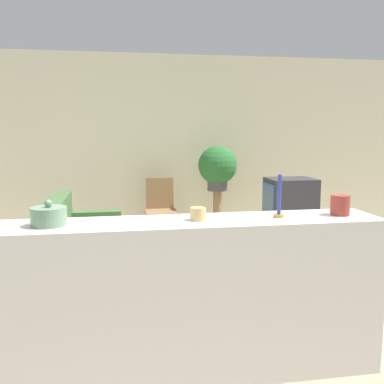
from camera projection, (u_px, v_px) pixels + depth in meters
name	position (u px, v px, depth m)	size (l,w,h in m)	color
ground_plane	(162.00, 337.00, 3.30)	(14.00, 14.00, 0.00)	tan
wall_back	(138.00, 146.00, 6.45)	(9.00, 0.06, 2.70)	beige
couch	(79.00, 252.00, 4.59)	(0.80, 1.77, 0.84)	#476B3D
tv_stand	(289.00, 237.00, 5.38)	(0.95, 0.51, 0.51)	#9E754C
television	(290.00, 198.00, 5.31)	(0.58, 0.47, 0.49)	#333338
wooden_chair	(161.00, 207.00, 6.11)	(0.44, 0.44, 0.90)	#9E754C
plant_stand	(217.00, 215.00, 6.22)	(0.12, 0.12, 0.72)	#9E754C
potted_plant	(218.00, 166.00, 6.12)	(0.56, 0.56, 0.65)	#4C4C51
foreground_counter	(169.00, 300.00, 2.72)	(2.74, 0.44, 1.03)	silver
decorative_bowl	(49.00, 216.00, 2.52)	(0.21, 0.21, 0.16)	gray
candle_jar	(198.00, 214.00, 2.67)	(0.10, 0.10, 0.08)	tan
candlestick	(279.00, 203.00, 2.75)	(0.07, 0.07, 0.28)	#B7933D
coffee_tin	(340.00, 205.00, 2.83)	(0.13, 0.13, 0.13)	#99382D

